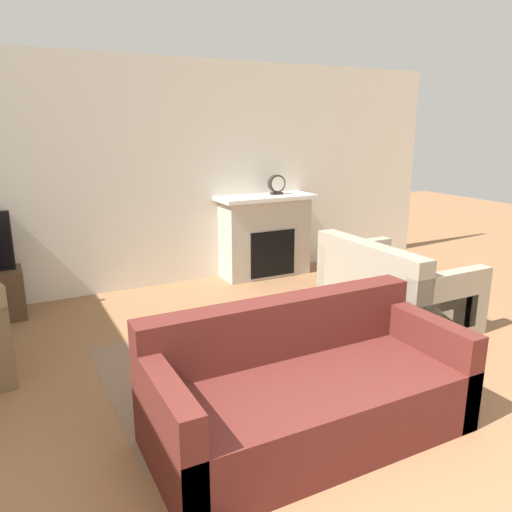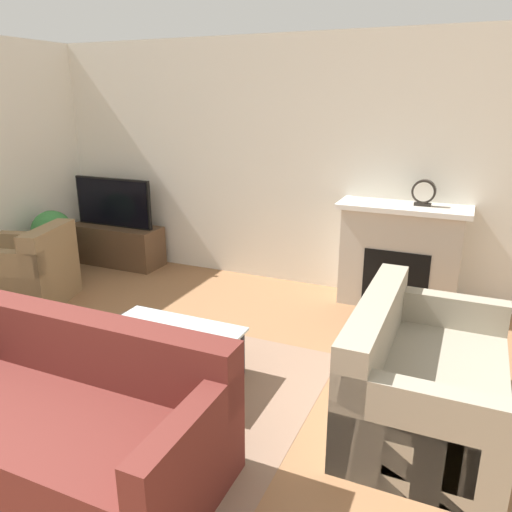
{
  "view_description": "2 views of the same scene",
  "coord_description": "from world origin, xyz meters",
  "views": [
    {
      "loc": [
        -1.5,
        -1.07,
        1.94
      ],
      "look_at": [
        0.57,
        2.94,
        0.75
      ],
      "focal_mm": 35.0,
      "sensor_mm": 36.0,
      "label": 1
    },
    {
      "loc": [
        2.14,
        -0.46,
        2.08
      ],
      "look_at": [
        0.57,
        3.1,
        0.83
      ],
      "focal_mm": 35.0,
      "sensor_mm": 36.0,
      "label": 2
    }
  ],
  "objects": [
    {
      "name": "couch_loveseat",
      "position": [
        1.97,
        2.6,
        0.29
      ],
      "size": [
        0.94,
        1.5,
        0.82
      ],
      "rotation": [
        0.0,
        0.0,
        1.57
      ],
      "color": "#9E937F",
      "rests_on": "ground_plane"
    },
    {
      "name": "fireplace",
      "position": [
        1.53,
        4.53,
        0.56
      ],
      "size": [
        1.27,
        0.49,
        1.06
      ],
      "color": "#BCB2A3",
      "rests_on": "ground_plane"
    },
    {
      "name": "wall_back",
      "position": [
        0.0,
        4.78,
        1.35
      ],
      "size": [
        8.48,
        0.06,
        2.7
      ],
      "color": "silver",
      "rests_on": "ground_plane"
    },
    {
      "name": "couch_sectional",
      "position": [
        0.1,
        1.32,
        0.29
      ],
      "size": [
        2.02,
        0.92,
        0.82
      ],
      "color": "#5B231E",
      "rests_on": "ground_plane"
    },
    {
      "name": "coffee_table",
      "position": [
        0.17,
        2.36,
        0.35
      ],
      "size": [
        1.05,
        0.68,
        0.39
      ],
      "color": "#333338",
      "rests_on": "ground_plane"
    },
    {
      "name": "mantel_clock",
      "position": [
        1.7,
        4.54,
        1.19
      ],
      "size": [
        0.22,
        0.07,
        0.25
      ],
      "color": "#28231E",
      "rests_on": "fireplace"
    },
    {
      "name": "area_rug",
      "position": [
        0.17,
        2.3,
        0.0
      ],
      "size": [
        2.25,
        1.88,
        0.0
      ],
      "color": "#896B56",
      "rests_on": "ground_plane"
    }
  ]
}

